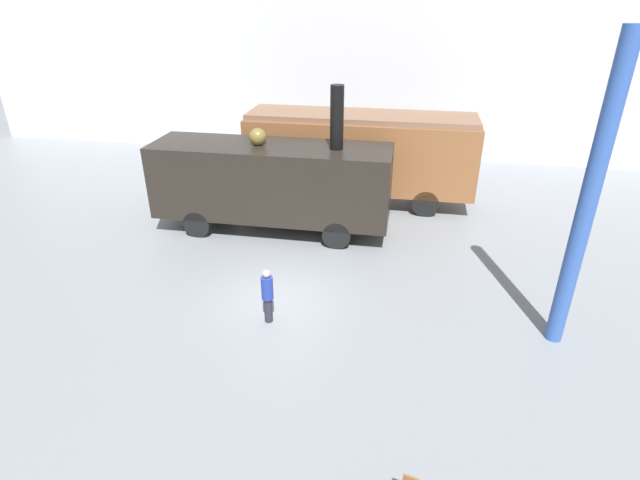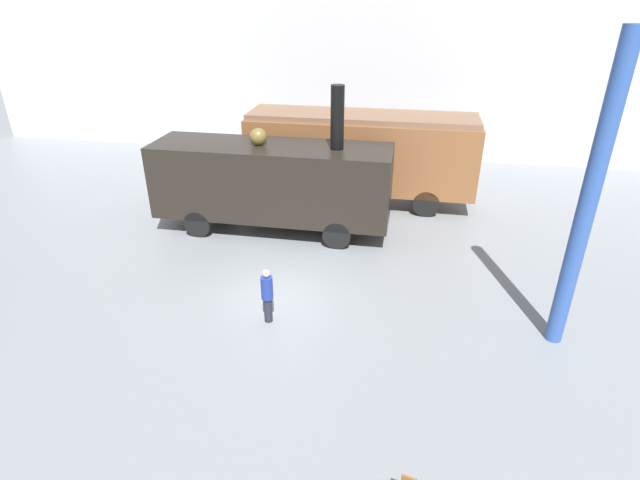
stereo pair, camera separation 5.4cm
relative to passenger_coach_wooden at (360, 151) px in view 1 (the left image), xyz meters
name	(u,v)px [view 1 (the left image)]	position (x,y,z in m)	size (l,w,h in m)	color
ground_plane	(278,297)	(-1.59, -8.34, -2.31)	(80.00, 80.00, 0.00)	gray
backdrop_wall	(347,74)	(-1.59, 7.07, 2.19)	(44.00, 0.15, 9.00)	silver
passenger_coach_wooden	(360,151)	(0.00, 0.00, 0.00)	(9.83, 2.57, 3.95)	brown
steam_locomotive	(272,180)	(-2.99, -3.58, -0.24)	(9.07, 2.58, 5.69)	black
visitor_person	(267,294)	(-1.53, -9.62, -1.39)	(0.34, 0.34, 1.70)	#262633
support_pillar	(587,204)	(6.41, -8.98, 1.69)	(0.44, 0.44, 8.00)	#2D519E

